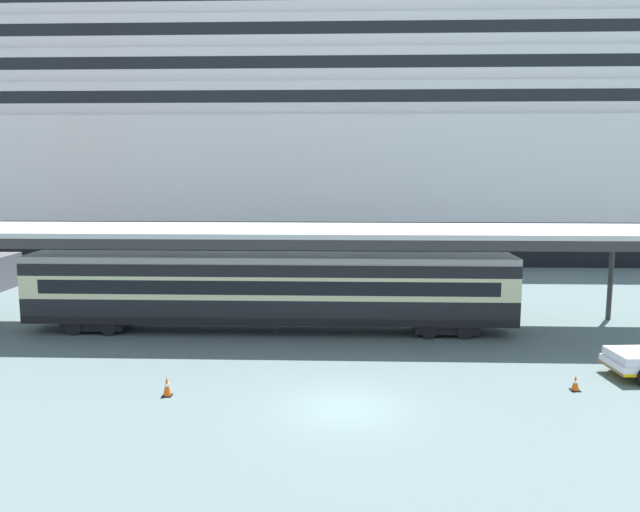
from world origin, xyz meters
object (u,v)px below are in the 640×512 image
Objects in this scene: traffic_cone_near at (575,383)px; traffic_cone_mid at (167,386)px; cruise_ship at (372,139)px; train_carriage at (270,288)px.

traffic_cone_mid reaches higher than traffic_cone_near.
cruise_ship reaches higher than traffic_cone_near.
train_carriage reaches higher than traffic_cone_near.
cruise_ship is 4.74× the size of train_carriage.
traffic_cone_near is (6.07, -42.66, -11.24)m from cruise_ship.
traffic_cone_mid is at bearing -106.49° from train_carriage.
traffic_cone_near is 0.80× the size of traffic_cone_mid.
train_carriage is 10.08m from traffic_cone_mid.
cruise_ship is 155.27× the size of traffic_cone_mid.
traffic_cone_mid is (-15.71, -1.16, 0.08)m from traffic_cone_near.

